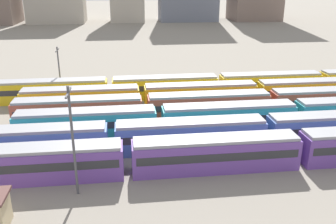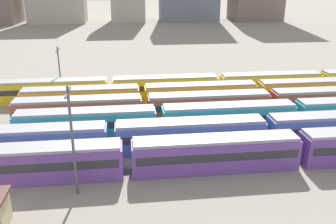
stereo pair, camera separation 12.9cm
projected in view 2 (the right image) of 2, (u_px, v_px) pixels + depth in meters
ground_plane at (88, 129)px, 50.63m from camera, size 600.00×600.00×0.00m
train_track_1 at (190, 135)px, 44.15m from camera, size 55.80×3.06×3.75m
train_track_2 at (228, 117)px, 49.68m from camera, size 55.80×3.06×3.75m
train_track_3 at (329, 100)px, 56.46m from camera, size 93.60×3.06×3.75m
train_track_4 at (312, 91)px, 61.29m from camera, size 93.60×3.06×3.75m
train_track_5 at (270, 83)px, 65.56m from camera, size 93.60×3.06×3.75m
catenary_pole_0 at (72, 137)px, 33.54m from camera, size 0.24×3.20×10.84m
catenary_pole_1 at (59, 69)px, 63.07m from camera, size 0.24×3.20×8.73m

